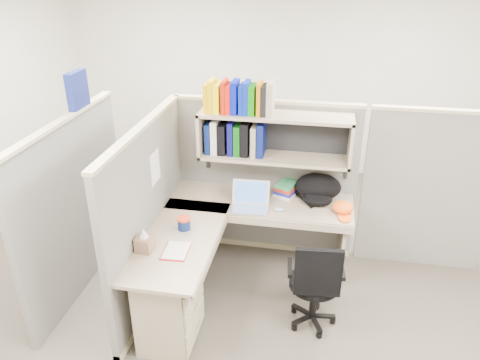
% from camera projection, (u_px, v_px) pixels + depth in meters
% --- Properties ---
extents(ground, '(6.00, 6.00, 0.00)m').
position_uv_depth(ground, '(250.00, 300.00, 4.28)').
color(ground, '#3D382F').
rests_on(ground, ground).
extents(room_shell, '(6.00, 6.00, 6.00)m').
position_uv_depth(room_shell, '(252.00, 134.00, 3.57)').
color(room_shell, beige).
rests_on(room_shell, ground).
extents(cubicle, '(3.79, 1.84, 1.95)m').
position_uv_depth(cubicle, '(220.00, 187.00, 4.34)').
color(cubicle, '#5C5C58').
rests_on(cubicle, ground).
extents(desk, '(1.74, 1.75, 0.73)m').
position_uv_depth(desk, '(197.00, 276.00, 3.90)').
color(desk, gray).
rests_on(desk, ground).
extents(laptop, '(0.36, 0.36, 0.25)m').
position_uv_depth(laptop, '(249.00, 198.00, 4.26)').
color(laptop, silver).
rests_on(laptop, desk).
extents(backpack, '(0.51, 0.44, 0.26)m').
position_uv_depth(backpack, '(318.00, 189.00, 4.40)').
color(backpack, black).
rests_on(backpack, desk).
extents(orange_cap, '(0.23, 0.26, 0.10)m').
position_uv_depth(orange_cap, '(343.00, 207.00, 4.24)').
color(orange_cap, '#F85B15').
rests_on(orange_cap, desk).
extents(snack_canister, '(0.11, 0.11, 0.11)m').
position_uv_depth(snack_canister, '(184.00, 223.00, 3.98)').
color(snack_canister, '#0D1E51').
rests_on(snack_canister, desk).
extents(tissue_box, '(0.13, 0.13, 0.20)m').
position_uv_depth(tissue_box, '(144.00, 240.00, 3.68)').
color(tissue_box, '#8C644F').
rests_on(tissue_box, desk).
extents(mouse, '(0.11, 0.09, 0.04)m').
position_uv_depth(mouse, '(279.00, 209.00, 4.28)').
color(mouse, '#8BAEC5').
rests_on(mouse, desk).
extents(paper_cup, '(0.09, 0.09, 0.10)m').
position_uv_depth(paper_cup, '(263.00, 190.00, 4.56)').
color(paper_cup, white).
rests_on(paper_cup, desk).
extents(book_stack, '(0.27, 0.30, 0.12)m').
position_uv_depth(book_stack, '(287.00, 188.00, 4.56)').
color(book_stack, slate).
rests_on(book_stack, desk).
extents(loose_paper, '(0.20, 0.26, 0.00)m').
position_uv_depth(loose_paper, '(176.00, 250.00, 3.72)').
color(loose_paper, white).
rests_on(loose_paper, desk).
extents(task_chair, '(0.47, 0.44, 0.88)m').
position_uv_depth(task_chair, '(314.00, 297.00, 3.85)').
color(task_chair, black).
rests_on(task_chair, ground).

